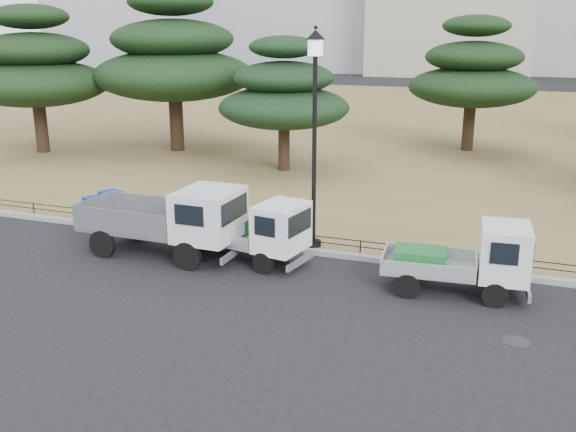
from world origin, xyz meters
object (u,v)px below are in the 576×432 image
at_px(truck_kei_front, 255,231).
at_px(truck_kei_rear, 467,259).
at_px(tarp_pile, 108,206).
at_px(street_lamp, 315,104).
at_px(truck_large, 170,217).

relative_size(truck_kei_front, truck_kei_rear, 1.01).
bearing_deg(tarp_pile, street_lamp, -3.13).
xyz_separation_m(truck_kei_front, truck_kei_rear, (5.93, -0.24, 0.01)).
relative_size(truck_large, street_lamp, 0.77).
distance_m(truck_large, street_lamp, 5.38).
distance_m(truck_large, truck_kei_rear, 8.52).
bearing_deg(tarp_pile, truck_kei_rear, -9.97).
height_order(truck_large, street_lamp, street_lamp).
bearing_deg(truck_large, tarp_pile, 150.10).
relative_size(truck_kei_rear, tarp_pile, 2.06).
bearing_deg(truck_kei_front, truck_kei_rear, 7.13).
distance_m(truck_large, truck_kei_front, 2.62).
height_order(truck_kei_front, truck_kei_rear, truck_kei_rear).
relative_size(street_lamp, tarp_pile, 3.55).
xyz_separation_m(truck_large, truck_kei_rear, (8.52, 0.11, -0.25)).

